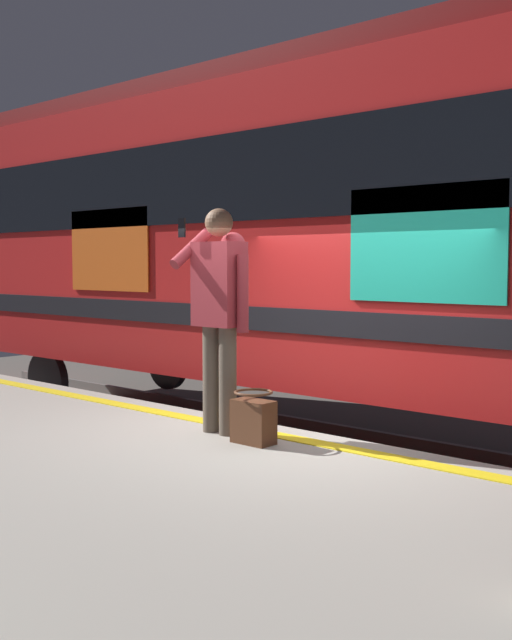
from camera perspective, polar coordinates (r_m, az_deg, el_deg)
ground_plane at (r=6.47m, az=3.09°, el=-15.80°), size 25.09×25.09×0.00m
platform at (r=4.87m, az=-14.33°, el=-17.37°), size 14.05×4.50×0.88m
safety_line at (r=6.00m, az=1.33°, el=-8.65°), size 13.77×0.16×0.01m
track_rail_near at (r=7.75m, az=10.80°, el=-11.85°), size 18.26×0.08×0.16m
track_rail_far at (r=8.98m, az=15.52°, el=-9.69°), size 18.26×0.08×0.16m
train_carriage at (r=8.88m, az=4.96°, el=7.04°), size 12.17×2.88×4.23m
passenger at (r=5.93m, az=-2.73°, el=1.41°), size 0.57×0.55×1.78m
handbag at (r=5.69m, az=-0.20°, el=-7.53°), size 0.32×0.29×0.40m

